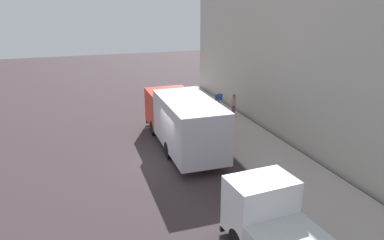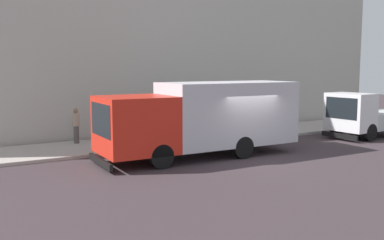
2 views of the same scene
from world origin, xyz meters
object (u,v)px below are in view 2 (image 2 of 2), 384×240
(large_utility_truck, at_px, (203,117))
(street_sign_post, at_px, (162,111))
(traffic_cone_orange, at_px, (104,144))
(pedestrian_walking, at_px, (122,127))
(pedestrian_standing, at_px, (76,125))
(small_flatbed_truck, at_px, (363,117))

(large_utility_truck, distance_m, street_sign_post, 2.51)
(large_utility_truck, xyz_separation_m, traffic_cone_orange, (2.26, 3.43, -1.18))
(large_utility_truck, relative_size, street_sign_post, 3.19)
(pedestrian_walking, relative_size, pedestrian_standing, 1.06)
(small_flatbed_truck, distance_m, pedestrian_walking, 12.48)
(pedestrian_walking, relative_size, street_sign_post, 0.65)
(large_utility_truck, height_order, pedestrian_walking, large_utility_truck)
(pedestrian_walking, bearing_deg, small_flatbed_truck, -115.50)
(small_flatbed_truck, height_order, pedestrian_walking, small_flatbed_truck)
(small_flatbed_truck, bearing_deg, large_utility_truck, 86.42)
(small_flatbed_truck, xyz_separation_m, pedestrian_standing, (4.81, 13.63, -0.08))
(pedestrian_standing, bearing_deg, street_sign_post, -129.23)
(large_utility_truck, relative_size, small_flatbed_truck, 1.74)
(pedestrian_standing, distance_m, street_sign_post, 4.08)
(pedestrian_walking, distance_m, pedestrian_standing, 2.48)
(street_sign_post, bearing_deg, small_flatbed_truck, -102.65)
(pedestrian_walking, height_order, traffic_cone_orange, pedestrian_walking)
(pedestrian_standing, distance_m, traffic_cone_orange, 2.71)
(large_utility_truck, distance_m, pedestrian_walking, 3.79)
(street_sign_post, bearing_deg, pedestrian_walking, 74.66)
(pedestrian_walking, relative_size, traffic_cone_orange, 2.67)
(large_utility_truck, height_order, street_sign_post, large_utility_truck)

